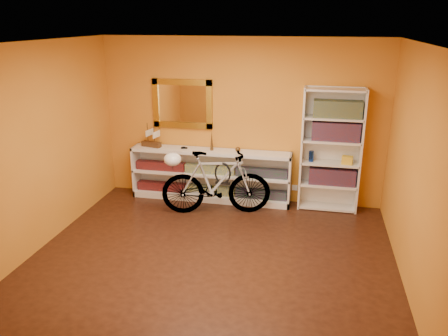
% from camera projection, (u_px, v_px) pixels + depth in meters
% --- Properties ---
extents(floor, '(4.50, 4.00, 0.01)m').
position_uv_depth(floor, '(213.00, 257.00, 5.57)').
color(floor, black).
rests_on(floor, ground).
extents(ceiling, '(4.50, 4.00, 0.01)m').
position_uv_depth(ceiling, '(211.00, 42.00, 4.73)').
color(ceiling, silver).
rests_on(ceiling, ground).
extents(back_wall, '(4.50, 0.01, 2.60)m').
position_uv_depth(back_wall, '(241.00, 121.00, 7.01)').
color(back_wall, '#C5741D').
rests_on(back_wall, ground).
extents(left_wall, '(0.01, 4.00, 2.60)m').
position_uv_depth(left_wall, '(39.00, 147.00, 5.59)').
color(left_wall, '#C5741D').
rests_on(left_wall, ground).
extents(right_wall, '(0.01, 4.00, 2.60)m').
position_uv_depth(right_wall, '(417.00, 172.00, 4.71)').
color(right_wall, '#C5741D').
rests_on(right_wall, ground).
extents(gilt_mirror, '(0.98, 0.06, 0.78)m').
position_uv_depth(gilt_mirror, '(182.00, 104.00, 7.08)').
color(gilt_mirror, olive).
rests_on(gilt_mirror, back_wall).
extents(wall_socket, '(0.09, 0.02, 0.09)m').
position_uv_depth(wall_socket, '(295.00, 188.00, 7.15)').
color(wall_socket, silver).
rests_on(wall_socket, back_wall).
extents(console_unit, '(2.60, 0.35, 0.85)m').
position_uv_depth(console_unit, '(210.00, 175.00, 7.21)').
color(console_unit, silver).
rests_on(console_unit, floor).
extents(cd_row_lower, '(2.50, 0.13, 0.14)m').
position_uv_depth(cd_row_lower, '(210.00, 190.00, 7.27)').
color(cd_row_lower, black).
rests_on(cd_row_lower, console_unit).
extents(cd_row_upper, '(2.50, 0.13, 0.14)m').
position_uv_depth(cd_row_upper, '(210.00, 169.00, 7.15)').
color(cd_row_upper, navy).
rests_on(cd_row_upper, console_unit).
extents(model_ship, '(0.35, 0.20, 0.39)m').
position_uv_depth(model_ship, '(151.00, 135.00, 7.20)').
color(model_ship, '#392210').
rests_on(model_ship, console_unit).
extents(toy_car, '(0.00, 0.00, 0.00)m').
position_uv_depth(toy_car, '(184.00, 149.00, 7.15)').
color(toy_car, black).
rests_on(toy_car, console_unit).
extents(bronze_ornament, '(0.05, 0.05, 0.32)m').
position_uv_depth(bronze_ornament, '(212.00, 141.00, 7.01)').
color(bronze_ornament, '#51381B').
rests_on(bronze_ornament, console_unit).
extents(decorative_orb, '(0.08, 0.08, 0.08)m').
position_uv_depth(decorative_orb, '(238.00, 149.00, 6.97)').
color(decorative_orb, '#51381B').
rests_on(decorative_orb, console_unit).
extents(bookcase, '(0.90, 0.30, 1.90)m').
position_uv_depth(bookcase, '(331.00, 151.00, 6.69)').
color(bookcase, silver).
rests_on(bookcase, floor).
extents(book_row_a, '(0.70, 0.22, 0.26)m').
position_uv_depth(book_row_a, '(332.00, 176.00, 6.81)').
color(book_row_a, maroon).
rests_on(book_row_a, bookcase).
extents(book_row_b, '(0.70, 0.22, 0.28)m').
position_uv_depth(book_row_b, '(336.00, 131.00, 6.59)').
color(book_row_b, maroon).
rests_on(book_row_b, bookcase).
extents(book_row_c, '(0.70, 0.22, 0.25)m').
position_uv_depth(book_row_c, '(338.00, 109.00, 6.48)').
color(book_row_c, navy).
rests_on(book_row_c, bookcase).
extents(travel_mug, '(0.07, 0.07, 0.17)m').
position_uv_depth(travel_mug, '(311.00, 156.00, 6.76)').
color(travel_mug, navy).
rests_on(travel_mug, bookcase).
extents(red_tin, '(0.17, 0.17, 0.17)m').
position_uv_depth(red_tin, '(320.00, 110.00, 6.57)').
color(red_tin, maroon).
rests_on(red_tin, bookcase).
extents(yellow_bag, '(0.17, 0.13, 0.12)m').
position_uv_depth(yellow_bag, '(347.00, 160.00, 6.65)').
color(yellow_bag, gold).
rests_on(yellow_bag, bookcase).
extents(bicycle, '(0.82, 1.74, 0.99)m').
position_uv_depth(bicycle, '(216.00, 183.00, 6.67)').
color(bicycle, silver).
rests_on(bicycle, floor).
extents(helmet, '(0.26, 0.25, 0.20)m').
position_uv_depth(helmet, '(173.00, 159.00, 6.54)').
color(helmet, white).
rests_on(helmet, bicycle).
extents(u_lock, '(0.25, 0.03, 0.25)m').
position_uv_depth(u_lock, '(223.00, 173.00, 6.63)').
color(u_lock, black).
rests_on(u_lock, bicycle).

